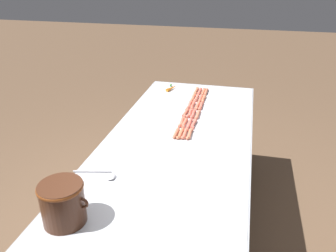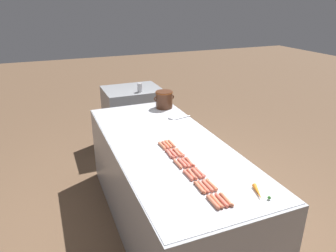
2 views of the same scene
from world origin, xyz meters
The scene contains 29 objects.
ground_plane centered at (0.00, 0.00, 0.00)m, with size 20.00×20.00×0.00m, color brown.
griddle_counter centered at (0.00, 0.00, 0.44)m, with size 1.00×2.41×0.89m.
hot_dog_0 centered at (-0.07, -0.96, 0.90)m, with size 0.03×0.16×0.03m.
hot_dog_1 centered at (-0.07, -0.77, 0.90)m, with size 0.03×0.16×0.03m.
hot_dog_2 centered at (-0.07, -0.60, 0.90)m, with size 0.03×0.16×0.03m.
hot_dog_3 centered at (-0.07, -0.41, 0.90)m, with size 0.03×0.16×0.03m.
hot_dog_4 centered at (-0.07, -0.23, 0.90)m, with size 0.04×0.16×0.03m.
hot_dog_5 centered at (-0.07, -0.06, 0.90)m, with size 0.03×0.16×0.03m.
hot_dog_6 centered at (-0.04, -0.96, 0.90)m, with size 0.03×0.16×0.03m.
hot_dog_7 centered at (-0.04, -0.78, 0.90)m, with size 0.03×0.16×0.03m.
hot_dog_8 centered at (-0.04, -0.60, 0.90)m, with size 0.03×0.16×0.03m.
hot_dog_9 centered at (-0.04, -0.41, 0.90)m, with size 0.03×0.16×0.03m.
hot_dog_10 centered at (-0.04, -0.23, 0.90)m, with size 0.03×0.16×0.03m.
hot_dog_11 centered at (-0.04, -0.06, 0.90)m, with size 0.03×0.16×0.03m.
hot_dog_12 centered at (-0.01, -0.96, 0.90)m, with size 0.03×0.16×0.03m.
hot_dog_13 centered at (-0.01, -0.78, 0.90)m, with size 0.03×0.16×0.03m.
hot_dog_14 centered at (0.00, -0.59, 0.90)m, with size 0.03×0.16×0.03m.
hot_dog_15 centered at (-0.01, -0.42, 0.90)m, with size 0.03×0.16×0.03m.
hot_dog_16 centered at (0.00, -0.23, 0.90)m, with size 0.03×0.16×0.03m.
hot_dog_17 centered at (-0.01, -0.05, 0.90)m, with size 0.03×0.16×0.03m.
hot_dog_18 centered at (0.03, -0.97, 0.90)m, with size 0.03×0.16×0.03m.
hot_dog_19 centered at (0.03, -0.78, 0.90)m, with size 0.03×0.16×0.03m.
hot_dog_20 centered at (0.03, -0.59, 0.90)m, with size 0.03×0.16×0.03m.
hot_dog_21 centered at (0.03, -0.42, 0.90)m, with size 0.04×0.16×0.03m.
hot_dog_22 centered at (0.02, -0.24, 0.90)m, with size 0.04×0.16×0.03m.
hot_dog_23 centered at (0.03, -0.05, 0.90)m, with size 0.03×0.16×0.03m.
bean_pot centered at (0.35, 0.94, 1.00)m, with size 0.26×0.21×0.21m.
serving_spoon centered at (0.31, 0.55, 0.90)m, with size 0.27×0.10×0.02m.
carrot centered at (0.27, -0.98, 0.90)m, with size 0.09×0.18×0.03m.
Camera 1 is at (-0.41, 2.03, 1.98)m, focal length 35.97 mm.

